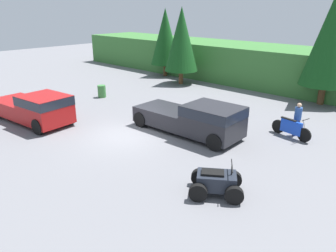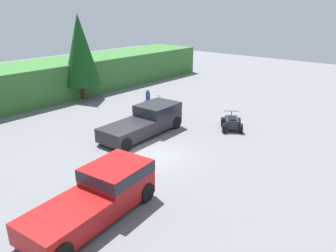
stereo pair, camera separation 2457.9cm
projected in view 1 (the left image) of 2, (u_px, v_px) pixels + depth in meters
The scene contains 11 objects.
ground_plane at pixel (126, 135), 16.89m from camera, with size 80.00×80.00×0.00m, color slate.
hillside_backdrop at pixel (274, 67), 27.23m from camera, with size 44.00×6.00×3.13m.
tree_left at pixel (165, 37), 30.32m from camera, with size 2.72×2.72×6.18m.
tree_mid_left at pixel (181, 39), 26.99m from camera, with size 2.78×2.78×6.31m.
tree_mid_right at pixel (331, 39), 20.85m from camera, with size 3.25×3.25×7.38m.
pickup_truck_red at pixel (35, 107), 18.40m from camera, with size 5.76×2.80×1.75m.
pickup_truck_second at pixel (196, 118), 16.63m from camera, with size 6.05×2.45×1.75m.
dirt_bike at pixel (291, 128), 16.50m from camera, with size 2.21×0.69×1.15m.
quad_atv at pixel (216, 182), 11.47m from camera, with size 2.26×2.14×1.16m.
rider_person at pixel (298, 118), 16.59m from camera, with size 0.44×0.44×1.73m.
steel_barrel at pixel (102, 91), 23.89m from camera, with size 0.58×0.58×0.88m.
Camera 1 is at (12.40, -9.86, 6.25)m, focal length 35.00 mm.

